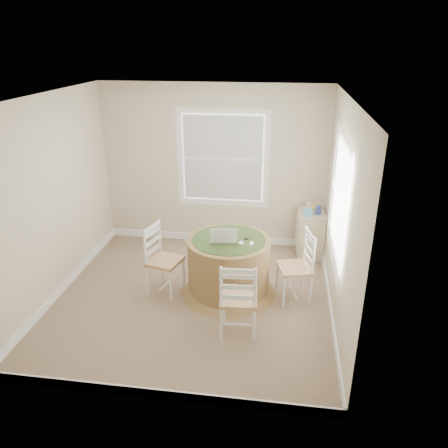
# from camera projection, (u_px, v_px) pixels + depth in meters

# --- Properties ---
(room) EXTENTS (3.64, 3.64, 2.64)m
(room) POSITION_uv_depth(u_px,v_px,m) (206.00, 203.00, 5.45)
(room) COLOR #856D54
(room) RESTS_ON ground
(round_table) EXTENTS (1.28, 1.28, 0.80)m
(round_table) POSITION_uv_depth(u_px,v_px,m) (229.00, 264.00, 5.81)
(round_table) COLOR olive
(round_table) RESTS_ON ground
(chair_left) EXTENTS (0.49, 0.51, 0.95)m
(chair_left) POSITION_uv_depth(u_px,v_px,m) (165.00, 261.00, 5.79)
(chair_left) COLOR white
(chair_left) RESTS_ON ground
(chair_near) EXTENTS (0.44, 0.42, 0.95)m
(chair_near) POSITION_uv_depth(u_px,v_px,m) (239.00, 299.00, 4.95)
(chair_near) COLOR white
(chair_near) RESTS_ON ground
(chair_right) EXTENTS (0.49, 0.51, 0.95)m
(chair_right) POSITION_uv_depth(u_px,v_px,m) (295.00, 268.00, 5.62)
(chair_right) COLOR white
(chair_right) RESTS_ON ground
(laptop) EXTENTS (0.39, 0.35, 0.24)m
(laptop) POSITION_uv_depth(u_px,v_px,m) (223.00, 239.00, 5.61)
(laptop) COLOR white
(laptop) RESTS_ON round_table
(mouse) EXTENTS (0.07, 0.10, 0.03)m
(mouse) POSITION_uv_depth(u_px,v_px,m) (241.00, 243.00, 5.55)
(mouse) COLOR white
(mouse) RESTS_ON round_table
(phone) EXTENTS (0.05, 0.09, 0.02)m
(phone) POSITION_uv_depth(u_px,v_px,m) (252.00, 244.00, 5.54)
(phone) COLOR #B7BABF
(phone) RESTS_ON round_table
(keys) EXTENTS (0.06, 0.05, 0.02)m
(keys) POSITION_uv_depth(u_px,v_px,m) (246.00, 239.00, 5.66)
(keys) COLOR black
(keys) RESTS_ON round_table
(corner_chest) EXTENTS (0.46, 0.59, 0.73)m
(corner_chest) POSITION_uv_depth(u_px,v_px,m) (310.00, 233.00, 6.87)
(corner_chest) COLOR beige
(corner_chest) RESTS_ON ground
(tissue_box) EXTENTS (0.13, 0.13, 0.10)m
(tissue_box) POSITION_uv_depth(u_px,v_px,m) (308.00, 212.00, 6.59)
(tissue_box) COLOR #60ABDC
(tissue_box) RESTS_ON corner_chest
(box_yellow) EXTENTS (0.16, 0.12, 0.06)m
(box_yellow) POSITION_uv_depth(u_px,v_px,m) (315.00, 208.00, 6.78)
(box_yellow) COLOR #E9DB52
(box_yellow) RESTS_ON corner_chest
(box_blue) EXTENTS (0.09, 0.09, 0.12)m
(box_blue) POSITION_uv_depth(u_px,v_px,m) (318.00, 210.00, 6.63)
(box_blue) COLOR #323B96
(box_blue) RESTS_ON corner_chest
(cup_cream) EXTENTS (0.07, 0.07, 0.09)m
(cup_cream) POSITION_uv_depth(u_px,v_px,m) (308.00, 206.00, 6.84)
(cup_cream) COLOR beige
(cup_cream) RESTS_ON corner_chest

